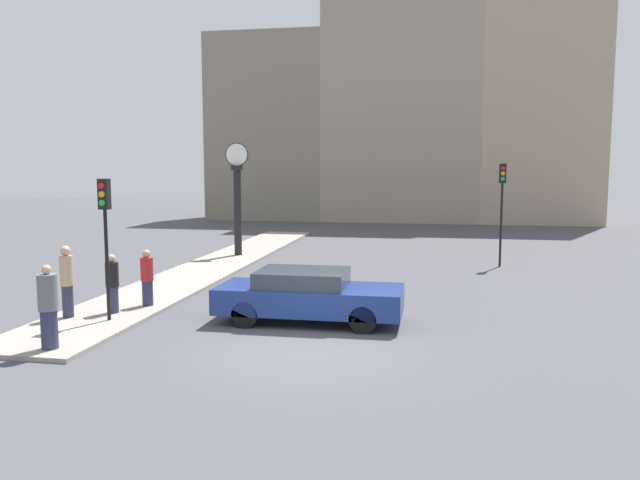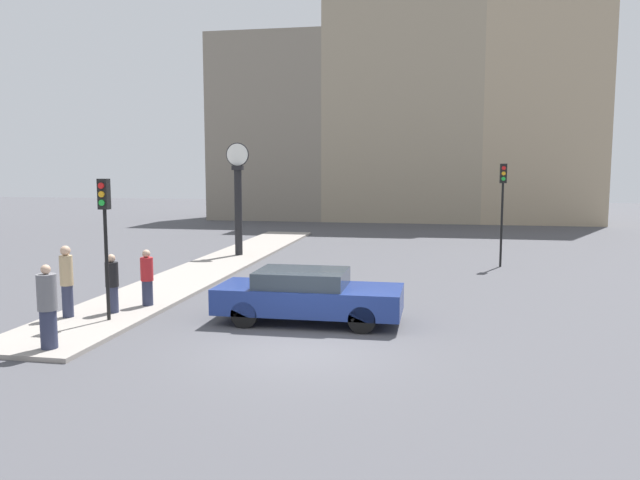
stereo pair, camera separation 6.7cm
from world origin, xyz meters
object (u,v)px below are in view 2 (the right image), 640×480
pedestrian_grey_jacket (48,307)px  pedestrian_tan_coat (67,281)px  street_clock (238,200)px  traffic_light_far (503,194)px  sedan_car (308,295)px  traffic_light_near (105,219)px  pedestrian_black_jacket (112,284)px  pedestrian_red_top (147,278)px

pedestrian_grey_jacket → pedestrian_tan_coat: 2.89m
pedestrian_tan_coat → street_clock: bearing=86.3°
traffic_light_far → pedestrian_tan_coat: size_ratio=2.20×
sedan_car → pedestrian_grey_jacket: size_ratio=2.60×
sedan_car → pedestrian_tan_coat: (-6.11, -1.04, 0.36)m
sedan_car → pedestrian_tan_coat: size_ratio=2.54×
traffic_light_near → pedestrian_tan_coat: bearing=176.0°
street_clock → sedan_car: bearing=-63.6°
sedan_car → pedestrian_black_jacket: (-5.22, -0.37, 0.18)m
sedan_car → pedestrian_black_jacket: 5.24m
traffic_light_near → pedestrian_black_jacket: size_ratio=2.27×
traffic_light_near → pedestrian_black_jacket: 1.96m
street_clock → traffic_light_far: bearing=-3.1°
traffic_light_far → pedestrian_grey_jacket: bearing=-127.6°
traffic_light_far → pedestrian_black_jacket: traffic_light_far is taller
sedan_car → pedestrian_tan_coat: bearing=-170.3°
pedestrian_red_top → pedestrian_black_jacket: (-0.51, -0.99, -0.00)m
pedestrian_grey_jacket → pedestrian_black_jacket: (-0.34, 3.29, -0.12)m
pedestrian_red_top → pedestrian_grey_jacket: size_ratio=0.87×
sedan_car → traffic_light_far: (5.73, 10.14, 2.21)m
pedestrian_red_top → traffic_light_far: bearing=42.3°
traffic_light_far → pedestrian_red_top: size_ratio=2.60×
sedan_car → traffic_light_near: size_ratio=1.32×
sedan_car → pedestrian_red_top: 4.76m
pedestrian_red_top → street_clock: bearing=93.6°
street_clock → pedestrian_red_top: street_clock is taller
sedan_car → pedestrian_grey_jacket: 6.11m
street_clock → pedestrian_grey_jacket: street_clock is taller
pedestrian_red_top → pedestrian_tan_coat: size_ratio=0.85×
street_clock → pedestrian_tan_coat: size_ratio=2.63×
street_clock → pedestrian_black_jacket: bearing=-89.4°
traffic_light_far → street_clock: (-11.08, 0.60, -0.37)m
street_clock → pedestrian_red_top: bearing=-86.4°
pedestrian_grey_jacket → street_clock: bearing=91.8°
traffic_light_far → pedestrian_black_jacket: size_ratio=2.61×
sedan_car → pedestrian_red_top: (-4.72, 0.62, 0.18)m
pedestrian_red_top → pedestrian_tan_coat: bearing=-130.0°
sedan_car → pedestrian_tan_coat: 6.21m
street_clock → pedestrian_black_jacket: 11.24m
traffic_light_near → pedestrian_grey_jacket: 3.03m
street_clock → pedestrian_tan_coat: bearing=-93.7°
pedestrian_grey_jacket → pedestrian_black_jacket: bearing=95.9°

